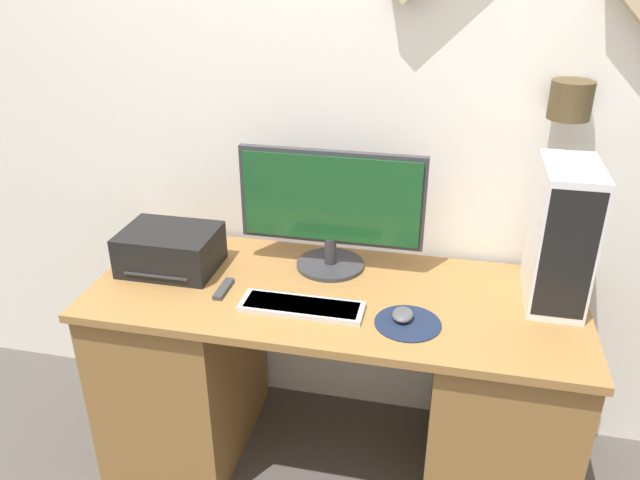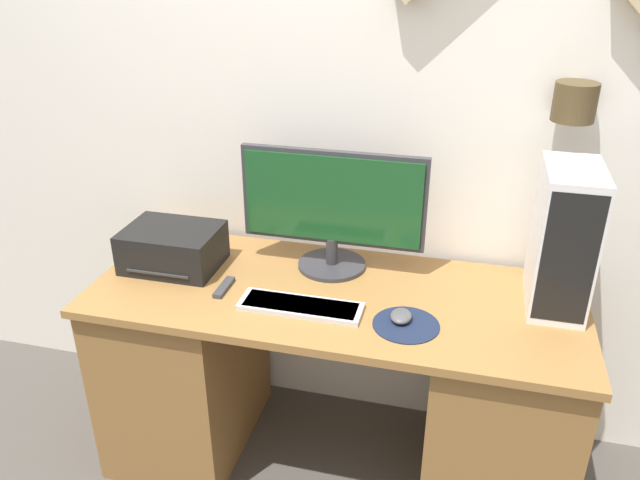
# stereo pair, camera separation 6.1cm
# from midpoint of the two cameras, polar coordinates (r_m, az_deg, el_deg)

# --- Properties ---
(wall_back) EXTENTS (6.40, 0.19, 2.70)m
(wall_back) POSITION_cam_midpoint_polar(r_m,az_deg,el_deg) (2.37, 2.98, 12.12)
(wall_back) COLOR white
(wall_back) RESTS_ON ground_plane
(desk) EXTENTS (1.73, 0.70, 0.79)m
(desk) POSITION_cam_midpoint_polar(r_m,az_deg,el_deg) (2.43, 0.49, -12.53)
(desk) COLOR olive
(desk) RESTS_ON ground_plane
(monitor) EXTENTS (0.68, 0.26, 0.46)m
(monitor) POSITION_cam_midpoint_polar(r_m,az_deg,el_deg) (2.27, 0.24, 3.15)
(monitor) COLOR #333338
(monitor) RESTS_ON desk
(keyboard) EXTENTS (0.42, 0.13, 0.02)m
(keyboard) POSITION_cam_midpoint_polar(r_m,az_deg,el_deg) (2.11, -2.51, -6.09)
(keyboard) COLOR silver
(keyboard) RESTS_ON desk
(mousepad) EXTENTS (0.22, 0.22, 0.00)m
(mousepad) POSITION_cam_midpoint_polar(r_m,az_deg,el_deg) (2.06, 7.19, -7.57)
(mousepad) COLOR #19233D
(mousepad) RESTS_ON desk
(mouse) EXTENTS (0.07, 0.09, 0.03)m
(mouse) POSITION_cam_midpoint_polar(r_m,az_deg,el_deg) (2.07, 6.73, -6.81)
(mouse) COLOR #4C4C51
(mouse) RESTS_ON mousepad
(computer_tower) EXTENTS (0.18, 0.32, 0.49)m
(computer_tower) POSITION_cam_midpoint_polar(r_m,az_deg,el_deg) (2.20, 20.49, 0.37)
(computer_tower) COLOR white
(computer_tower) RESTS_ON desk
(printer) EXTENTS (0.35, 0.27, 0.15)m
(printer) POSITION_cam_midpoint_polar(r_m,az_deg,el_deg) (2.41, -14.23, -0.87)
(printer) COLOR black
(printer) RESTS_ON desk
(remote_control) EXTENTS (0.03, 0.14, 0.02)m
(remote_control) POSITION_cam_midpoint_polar(r_m,az_deg,el_deg) (2.25, -9.58, -4.43)
(remote_control) COLOR #38383D
(remote_control) RESTS_ON desk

